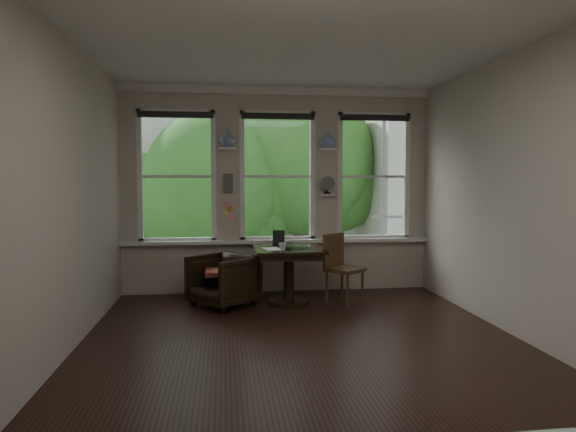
{
  "coord_description": "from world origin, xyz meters",
  "views": [
    {
      "loc": [
        -0.79,
        -5.29,
        1.65
      ],
      "look_at": [
        -0.01,
        0.9,
        1.21
      ],
      "focal_mm": 32.0,
      "sensor_mm": 36.0,
      "label": 1
    }
  ],
  "objects": [
    {
      "name": "laptop",
      "position": [
        0.16,
        1.29,
        0.76
      ],
      "size": [
        0.36,
        0.25,
        0.03
      ],
      "primitive_type": "imported",
      "rotation": [
        0.0,
        0.0,
        0.06
      ],
      "color": "black",
      "rests_on": "table"
    },
    {
      "name": "ground",
      "position": [
        0.0,
        0.0,
        0.0
      ],
      "size": [
        4.5,
        4.5,
        0.0
      ],
      "primitive_type": "plane",
      "color": "black",
      "rests_on": "ground"
    },
    {
      "name": "side_chair_right",
      "position": [
        0.82,
        1.36,
        0.46
      ],
      "size": [
        0.59,
        0.59,
        0.92
      ],
      "primitive_type": null,
      "rotation": [
        0.0,
        0.0,
        0.7
      ],
      "color": "#4E341B",
      "rests_on": "ground"
    },
    {
      "name": "papers",
      "position": [
        -0.16,
        1.32,
        0.75
      ],
      "size": [
        0.27,
        0.34,
        0.0
      ],
      "primitive_type": "cube",
      "rotation": [
        0.0,
        0.0,
        0.2
      ],
      "color": "silver",
      "rests_on": "table"
    },
    {
      "name": "armchair_left",
      "position": [
        -0.8,
        1.37,
        0.34
      ],
      "size": [
        1.04,
        1.03,
        0.68
      ],
      "primitive_type": "imported",
      "rotation": [
        0.0,
        0.0,
        -0.85
      ],
      "color": "black",
      "rests_on": "ground"
    },
    {
      "name": "vase_right",
      "position": [
        0.72,
        2.15,
        2.24
      ],
      "size": [
        0.24,
        0.24,
        0.25
      ],
      "primitive_type": "imported",
      "color": "silver",
      "rests_on": "shelf_right"
    },
    {
      "name": "intercom",
      "position": [
        -0.72,
        2.18,
        1.6
      ],
      "size": [
        0.14,
        0.06,
        0.28
      ],
      "primitive_type": "cube",
      "color": "#59544F",
      "rests_on": "ground"
    },
    {
      "name": "table",
      "position": [
        0.06,
        1.39,
        0.38
      ],
      "size": [
        0.9,
        0.9,
        0.75
      ],
      "primitive_type": null,
      "color": "black",
      "rests_on": "ground"
    },
    {
      "name": "window_right",
      "position": [
        1.45,
        2.25,
        1.7
      ],
      "size": [
        1.1,
        0.12,
        1.9
      ],
      "primitive_type": null,
      "color": "white",
      "rests_on": "ground"
    },
    {
      "name": "desk_fan",
      "position": [
        0.72,
        2.13,
        1.53
      ],
      "size": [
        0.2,
        0.2,
        0.24
      ],
      "primitive_type": null,
      "color": "#59544F",
      "rests_on": "ground"
    },
    {
      "name": "mug",
      "position": [
        -0.04,
        1.2,
        0.8
      ],
      "size": [
        0.11,
        0.11,
        0.09
      ],
      "primitive_type": "imported",
      "rotation": [
        0.0,
        0.0,
        0.06
      ],
      "color": "white",
      "rests_on": "table"
    },
    {
      "name": "cushion_red",
      "position": [
        -0.8,
        1.37,
        0.45
      ],
      "size": [
        0.45,
        0.45,
        0.06
      ],
      "primitive_type": "cube",
      "color": "maroon",
      "rests_on": "armchair_left"
    },
    {
      "name": "vase_left",
      "position": [
        -0.72,
        2.15,
        2.24
      ],
      "size": [
        0.24,
        0.24,
        0.25
      ],
      "primitive_type": "imported",
      "color": "silver",
      "rests_on": "shelf_left"
    },
    {
      "name": "wall_left",
      "position": [
        -2.25,
        0.0,
        1.5
      ],
      "size": [
        0.0,
        4.5,
        4.5
      ],
      "primitive_type": "plane",
      "rotation": [
        1.57,
        0.0,
        1.57
      ],
      "color": "#B8AB9D",
      "rests_on": "ground"
    },
    {
      "name": "window_center",
      "position": [
        0.0,
        2.25,
        1.7
      ],
      "size": [
        1.1,
        0.12,
        1.9
      ],
      "primitive_type": null,
      "color": "white",
      "rests_on": "ground"
    },
    {
      "name": "sticky_notes",
      "position": [
        -0.72,
        2.19,
        1.25
      ],
      "size": [
        0.16,
        0.01,
        0.24
      ],
      "primitive_type": null,
      "color": "pink",
      "rests_on": "ground"
    },
    {
      "name": "window_left",
      "position": [
        -1.45,
        2.25,
        1.7
      ],
      "size": [
        1.1,
        0.12,
        1.9
      ],
      "primitive_type": null,
      "color": "white",
      "rests_on": "ground"
    },
    {
      "name": "ceiling",
      "position": [
        0.0,
        0.0,
        3.0
      ],
      "size": [
        4.5,
        4.5,
        0.0
      ],
      "primitive_type": "plane",
      "rotation": [
        3.14,
        0.0,
        0.0
      ],
      "color": "silver",
      "rests_on": "ground"
    },
    {
      "name": "tablet",
      "position": [
        -0.06,
        1.57,
        0.86
      ],
      "size": [
        0.17,
        0.11,
        0.22
      ],
      "primitive_type": "cube",
      "rotation": [
        -0.26,
        0.0,
        -0.19
      ],
      "color": "black",
      "rests_on": "table"
    },
    {
      "name": "wall_right",
      "position": [
        2.25,
        0.0,
        1.5
      ],
      "size": [
        0.0,
        4.5,
        4.5
      ],
      "primitive_type": "plane",
      "rotation": [
        1.57,
        0.0,
        -1.57
      ],
      "color": "#B8AB9D",
      "rests_on": "ground"
    },
    {
      "name": "wall_front",
      "position": [
        0.0,
        -2.25,
        1.5
      ],
      "size": [
        4.5,
        0.0,
        4.5
      ],
      "primitive_type": "plane",
      "rotation": [
        -1.57,
        0.0,
        0.0
      ],
      "color": "#B8AB9D",
      "rests_on": "ground"
    },
    {
      "name": "drinking_glass",
      "position": [
        0.04,
        1.23,
        0.8
      ],
      "size": [
        0.13,
        0.13,
        0.09
      ],
      "primitive_type": "imported",
      "rotation": [
        0.0,
        0.0,
        -0.08
      ],
      "color": "white",
      "rests_on": "table"
    },
    {
      "name": "wall_back",
      "position": [
        0.0,
        2.25,
        1.5
      ],
      "size": [
        4.5,
        0.0,
        4.5
      ],
      "primitive_type": "plane",
      "rotation": [
        1.57,
        0.0,
        0.0
      ],
      "color": "#B8AB9D",
      "rests_on": "ground"
    },
    {
      "name": "shelf_right",
      "position": [
        0.72,
        2.15,
        2.1
      ],
      "size": [
        0.26,
        0.16,
        0.03
      ],
      "primitive_type": "cube",
      "color": "white",
      "rests_on": "ground"
    },
    {
      "name": "shelf_left",
      "position": [
        -0.72,
        2.15,
        2.1
      ],
      "size": [
        0.26,
        0.16,
        0.03
      ],
      "primitive_type": "cube",
      "color": "white",
      "rests_on": "ground"
    }
  ]
}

